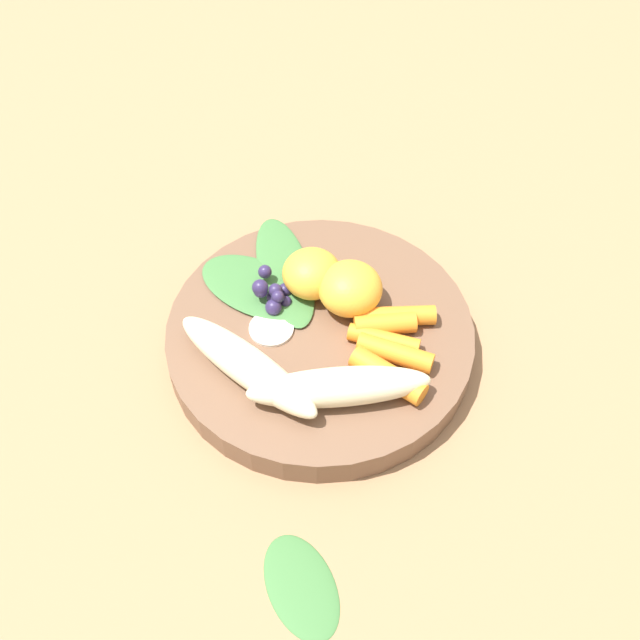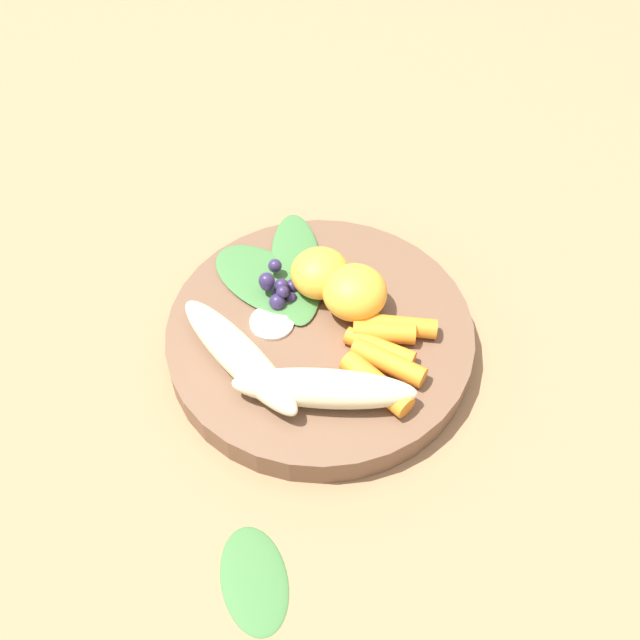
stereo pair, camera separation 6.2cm
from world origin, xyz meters
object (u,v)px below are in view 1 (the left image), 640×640
at_px(bowl, 320,337).
at_px(banana_peeled_left, 339,387).
at_px(kale_leaf_stray, 301,586).
at_px(orange_segment_near, 312,273).
at_px(banana_peeled_right, 247,366).

distance_m(bowl, banana_peeled_left, 0.08).
bearing_deg(banana_peeled_left, kale_leaf_stray, -106.59).
xyz_separation_m(orange_segment_near, kale_leaf_stray, (-0.05, 0.25, -0.04)).
relative_size(bowl, banana_peeled_right, 1.82).
height_order(bowl, banana_peeled_left, banana_peeled_left).
distance_m(orange_segment_near, kale_leaf_stray, 0.26).
xyz_separation_m(bowl, banana_peeled_right, (0.05, 0.06, 0.03)).
relative_size(banana_peeled_right, kale_leaf_stray, 1.78).
relative_size(banana_peeled_left, kale_leaf_stray, 1.78).
xyz_separation_m(banana_peeled_left, banana_peeled_right, (0.07, -0.00, 0.00)).
bearing_deg(banana_peeled_right, bowl, 81.48).
bearing_deg(bowl, banana_peeled_left, 114.00).
distance_m(banana_peeled_right, orange_segment_near, 0.11).
relative_size(bowl, orange_segment_near, 5.08).
relative_size(banana_peeled_right, orange_segment_near, 2.80).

